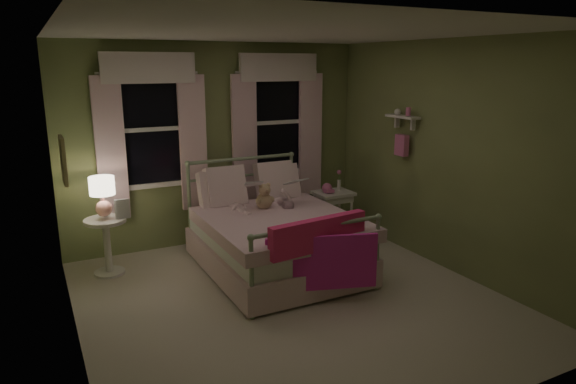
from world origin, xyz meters
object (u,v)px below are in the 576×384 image
teddy_bear (264,198)px  table_lamp (102,192)px  nightstand_left (107,239)px  nightstand_right (333,199)px  bed (274,237)px  child_left (237,187)px  child_right (280,183)px

teddy_bear → table_lamp: table_lamp is taller
nightstand_left → nightstand_right: (2.93, -0.09, 0.13)m
bed → nightstand_right: size_ratio=3.18×
nightstand_right → child_left: bearing=-171.8°
bed → child_right: bearing=56.4°
teddy_bear → nightstand_right: bearing=17.3°
child_left → teddy_bear: (0.28, -0.16, -0.12)m
child_left → table_lamp: (-1.46, 0.30, 0.04)m
nightstand_right → bed: bearing=-152.0°
child_right → child_left: bearing=9.2°
child_right → nightstand_left: 2.10m
nightstand_left → table_lamp: 0.54m
child_left → child_right: (0.56, 0.00, -0.00)m
child_right → teddy_bear: bearing=38.7°
bed → nightstand_left: bearing=157.3°
child_left → child_right: bearing=179.9°
nightstand_right → teddy_bear: bearing=-162.7°
child_right → nightstand_right: (0.91, 0.21, -0.37)m
child_left → child_right: child_left is taller
child_left → table_lamp: 1.49m
nightstand_left → nightstand_right: 2.93m
teddy_bear → nightstand_left: 1.84m
bed → child_right: size_ratio=2.94×
bed → nightstand_right: 1.36m
child_left → child_right: size_ratio=1.00×
child_right → teddy_bear: (-0.28, -0.16, -0.12)m
nightstand_left → table_lamp: (0.00, -0.00, 0.54)m
child_left → nightstand_right: (1.47, 0.21, -0.37)m
nightstand_left → child_right: bearing=-8.6°
bed → child_right: (0.28, 0.42, 0.53)m
nightstand_left → table_lamp: table_lamp is taller
bed → child_left: 0.73m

